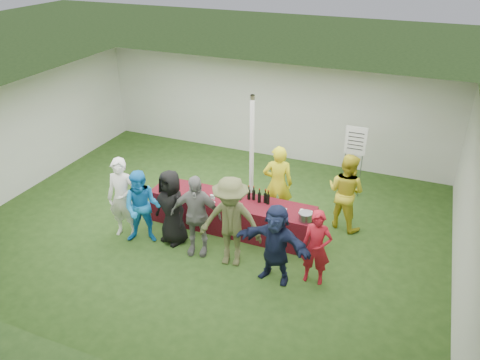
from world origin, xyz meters
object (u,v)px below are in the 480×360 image
at_px(customer_4, 231,222).
at_px(customer_5, 276,244).
at_px(dump_bucket, 305,217).
at_px(customer_3, 196,215).
at_px(customer_6, 316,248).
at_px(staff_back, 346,192).
at_px(customer_0, 123,198).
at_px(staff_pourer, 278,184).
at_px(serving_table, 231,214).
at_px(customer_2, 172,207).
at_px(customer_1, 142,208).
at_px(wine_list_sign, 355,146).

xyz_separation_m(customer_4, customer_5, (0.94, -0.13, -0.15)).
height_order(dump_bucket, customer_3, customer_3).
xyz_separation_m(customer_3, customer_5, (1.72, -0.20, -0.08)).
height_order(dump_bucket, customer_4, customer_4).
xyz_separation_m(dump_bucket, customer_6, (0.43, -0.79, -0.09)).
bearing_deg(staff_back, dump_bucket, 86.07).
xyz_separation_m(staff_back, customer_0, (-4.23, -2.08, 0.02)).
distance_m(staff_pourer, customer_0, 3.32).
height_order(staff_pourer, customer_5, staff_pourer).
xyz_separation_m(staff_pourer, staff_back, (1.44, 0.29, -0.03)).
height_order(serving_table, customer_2, customer_2).
xyz_separation_m(customer_1, customer_4, (1.97, -0.00, 0.13)).
distance_m(wine_list_sign, staff_pourer, 2.23).
xyz_separation_m(serving_table, customer_1, (-1.51, -1.09, 0.43)).
distance_m(staff_pourer, customer_5, 2.07).
xyz_separation_m(customer_0, customer_5, (3.41, -0.18, -0.10)).
xyz_separation_m(customer_2, customer_4, (1.41, -0.22, 0.12)).
distance_m(dump_bucket, staff_pourer, 1.31).
bearing_deg(customer_0, wine_list_sign, 30.74).
distance_m(staff_pourer, customer_2, 2.38).
xyz_separation_m(wine_list_sign, customer_4, (-1.65, -3.59, -0.38)).
distance_m(customer_0, customer_2, 1.07).
distance_m(staff_back, customer_4, 2.77).
xyz_separation_m(customer_2, customer_5, (2.35, -0.36, -0.03)).
distance_m(wine_list_sign, customer_6, 3.55).
bearing_deg(customer_3, customer_0, 167.33).
xyz_separation_m(staff_pourer, customer_1, (-2.29, -1.84, -0.09)).
distance_m(dump_bucket, customer_2, 2.71).
relative_size(customer_4, customer_6, 1.25).
bearing_deg(staff_pourer, customer_5, 89.74).
distance_m(staff_back, customer_2, 3.71).
height_order(customer_2, customer_6, customer_2).
bearing_deg(customer_1, customer_0, 154.77).
bearing_deg(customer_4, dump_bucket, 27.01).
bearing_deg(customer_1, customer_4, -20.15).
bearing_deg(customer_0, serving_table, 17.69).
xyz_separation_m(staff_back, customer_4, (-1.76, -2.13, 0.07)).
distance_m(staff_back, customer_3, 3.27).
bearing_deg(staff_back, customer_0, 45.83).
bearing_deg(staff_back, customer_5, 89.59).
relative_size(serving_table, customer_4, 1.92).
bearing_deg(customer_4, customer_2, 162.23).
xyz_separation_m(dump_bucket, customer_5, (-0.28, -1.01, -0.05)).
xyz_separation_m(customer_0, customer_3, (1.69, 0.02, -0.03)).
height_order(customer_1, customer_4, customer_4).
relative_size(staff_pourer, customer_5, 1.14).
relative_size(customer_1, customer_6, 1.08).
xyz_separation_m(wine_list_sign, customer_3, (-2.43, -3.52, -0.45)).
bearing_deg(dump_bucket, customer_0, -167.33).
height_order(serving_table, customer_6, customer_6).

